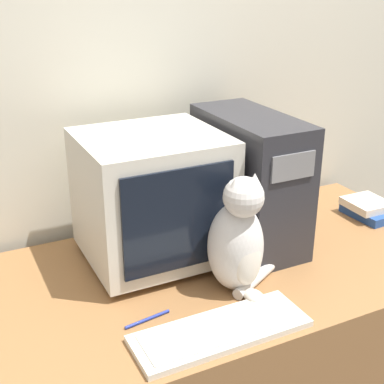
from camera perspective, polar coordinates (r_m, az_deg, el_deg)
wall_back at (r=1.97m, az=-2.33°, el=12.35°), size 7.00×0.05×2.50m
desk at (r=1.96m, az=4.01°, el=-16.70°), size 1.56×0.81×0.72m
crt_monitor at (r=1.69m, az=-4.23°, el=-0.57°), size 0.43×0.41×0.42m
computer_tower at (r=1.82m, az=6.10°, el=1.30°), size 0.22×0.47×0.45m
keyboard at (r=1.44m, az=3.08°, el=-14.55°), size 0.47×0.17×0.02m
cat at (r=1.55m, az=4.96°, el=-5.26°), size 0.27×0.23×0.37m
book_stack at (r=2.17m, az=18.25°, el=-1.69°), size 0.15×0.19×0.06m
pen at (r=1.49m, az=-4.78°, el=-13.37°), size 0.14×0.03×0.01m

